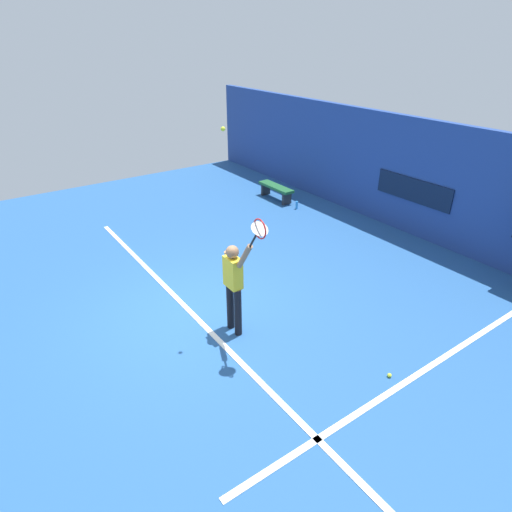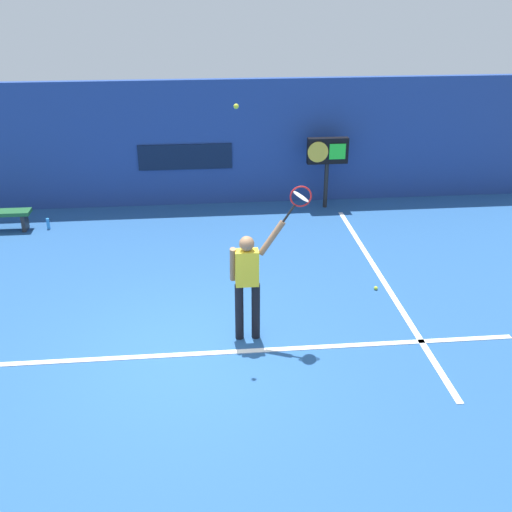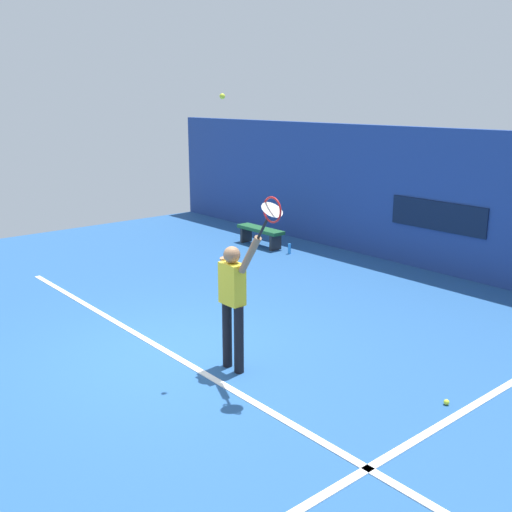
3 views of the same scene
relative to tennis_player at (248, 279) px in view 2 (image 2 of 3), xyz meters
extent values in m
plane|color=#23518C|center=(-0.96, -0.37, -1.01)|extent=(18.00, 18.00, 0.00)
cube|color=navy|center=(-0.96, 6.17, 0.46)|extent=(18.00, 0.20, 2.94)
cube|color=#0C1933|center=(-0.96, 6.05, 0.18)|extent=(2.20, 0.03, 0.60)
cube|color=white|center=(-0.96, -0.39, -1.00)|extent=(10.00, 0.10, 0.01)
cube|color=white|center=(2.62, 1.63, -1.00)|extent=(0.10, 7.00, 0.01)
cylinder|color=black|center=(-0.13, 0.00, -0.55)|extent=(0.13, 0.13, 0.92)
cylinder|color=black|center=(0.12, 0.00, -0.55)|extent=(0.13, 0.13, 0.92)
cube|color=yellow|center=(-0.01, 0.00, 0.19)|extent=(0.34, 0.20, 0.55)
sphere|color=#8C6647|center=(-0.01, 0.00, 0.57)|extent=(0.22, 0.22, 0.22)
cylinder|color=#8C6647|center=(0.35, 0.00, 0.64)|extent=(0.39, 0.09, 0.53)
cylinder|color=#8C6647|center=(-0.21, 0.08, 0.21)|extent=(0.09, 0.23, 0.58)
cylinder|color=black|center=(0.59, 0.00, 1.01)|extent=(0.19, 0.03, 0.27)
torus|color=red|center=(0.75, 0.00, 1.26)|extent=(0.43, 0.02, 0.43)
cylinder|color=silver|center=(0.75, 0.00, 1.26)|extent=(0.23, 0.27, 0.15)
sphere|color=#CCE033|center=(-0.14, -0.03, 2.52)|extent=(0.07, 0.07, 0.07)
cylinder|color=black|center=(2.33, 5.57, -0.47)|extent=(0.10, 0.10, 1.08)
cube|color=black|center=(2.33, 5.57, 0.38)|extent=(0.95, 0.18, 0.60)
cylinder|color=gold|center=(2.08, 5.46, 0.38)|extent=(0.48, 0.02, 0.48)
cube|color=#26D833|center=(2.54, 5.46, 0.38)|extent=(0.38, 0.02, 0.36)
cube|color=#262628|center=(-4.49, 4.79, -0.82)|extent=(0.08, 0.32, 0.37)
cylinder|color=#338CD8|center=(-4.00, 4.79, -0.89)|extent=(0.07, 0.07, 0.24)
sphere|color=#CCE033|center=(2.39, 1.32, -0.97)|extent=(0.07, 0.07, 0.07)
camera|label=1|loc=(5.40, -3.35, 3.78)|focal=30.52mm
camera|label=2|loc=(-0.64, -7.87, 4.06)|focal=42.31mm
camera|label=3|loc=(5.83, -4.55, 2.50)|focal=42.15mm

